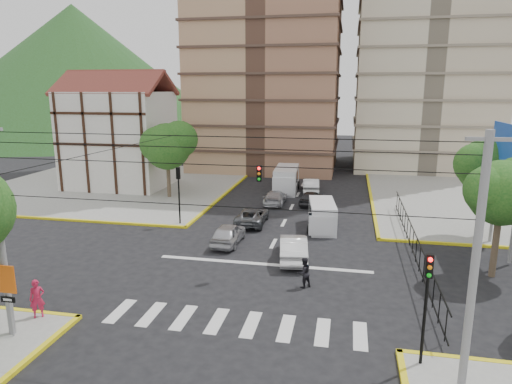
% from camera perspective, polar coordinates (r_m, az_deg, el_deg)
% --- Properties ---
extents(ground, '(160.00, 160.00, 0.00)m').
position_cam_1_polar(ground, '(26.80, 0.42, -9.94)').
color(ground, black).
rests_on(ground, ground).
extents(sidewalk_nw, '(26.00, 26.00, 0.15)m').
position_cam_1_polar(sidewalk_nw, '(51.73, -17.33, 0.79)').
color(sidewalk_nw, gray).
rests_on(sidewalk_nw, ground).
extents(crosswalk_stripes, '(12.00, 2.40, 0.01)m').
position_cam_1_polar(crosswalk_stripes, '(21.52, -2.79, -16.00)').
color(crosswalk_stripes, silver).
rests_on(crosswalk_stripes, ground).
extents(stop_line, '(13.00, 0.40, 0.01)m').
position_cam_1_polar(stop_line, '(27.88, 0.90, -8.99)').
color(stop_line, silver).
rests_on(stop_line, ground).
extents(tudor_building, '(10.80, 8.05, 12.23)m').
position_cam_1_polar(tudor_building, '(50.47, -16.72, 6.51)').
color(tudor_building, silver).
rests_on(tudor_building, ground).
extents(distant_hill, '(70.00, 70.00, 28.00)m').
position_cam_1_polar(distant_hill, '(111.64, -21.49, 13.89)').
color(distant_hill, '#244918').
rests_on(distant_hill, ground).
extents(park_fence, '(0.10, 22.50, 1.66)m').
position_cam_1_polar(park_fence, '(30.85, 18.90, -7.52)').
color(park_fence, black).
rests_on(park_fence, ground).
extents(billboard, '(0.36, 6.20, 8.10)m').
position_cam_1_polar(billboard, '(32.06, 29.07, 3.38)').
color(billboard, slate).
rests_on(billboard, ground).
extents(tree_park_a, '(4.41, 3.60, 6.83)m').
position_cam_1_polar(tree_park_a, '(28.06, 28.55, 0.24)').
color(tree_park_a, '#473828').
rests_on(tree_park_a, ground).
extents(tree_park_c, '(4.65, 3.80, 7.25)m').
position_cam_1_polar(tree_park_c, '(34.91, 26.95, 3.15)').
color(tree_park_c, '#473828').
rests_on(tree_park_c, ground).
extents(tree_tudor, '(5.39, 4.40, 7.43)m').
position_cam_1_polar(tree_tudor, '(43.86, -10.92, 5.88)').
color(tree_tudor, '#473828').
rests_on(tree_tudor, ground).
extents(traffic_light_se, '(0.28, 0.22, 4.40)m').
position_cam_1_polar(traffic_light_se, '(18.24, 20.56, -11.53)').
color(traffic_light_se, black).
rests_on(traffic_light_se, ground).
extents(traffic_light_nw, '(0.28, 0.22, 4.40)m').
position_cam_1_polar(traffic_light_nw, '(35.17, -9.64, 0.76)').
color(traffic_light_nw, black).
rests_on(traffic_light_nw, ground).
extents(traffic_light_hanging, '(18.00, 9.12, 0.92)m').
position_cam_1_polar(traffic_light_hanging, '(23.14, -0.53, 1.69)').
color(traffic_light_hanging, black).
rests_on(traffic_light_hanging, ground).
extents(utility_pole_se, '(1.40, 0.28, 9.00)m').
position_cam_1_polar(utility_pole_se, '(16.79, 25.71, -8.04)').
color(utility_pole_se, slate).
rests_on(utility_pole_se, ground).
extents(district_sign, '(0.90, 0.12, 3.20)m').
position_cam_1_polar(district_sign, '(21.72, -28.74, -10.24)').
color(district_sign, slate).
rests_on(district_sign, ground).
extents(van_right_lane, '(2.38, 4.79, 2.07)m').
position_cam_1_polar(van_right_lane, '(34.42, 8.24, -3.08)').
color(van_right_lane, silver).
rests_on(van_right_lane, ground).
extents(van_left_lane, '(2.45, 5.66, 2.51)m').
position_cam_1_polar(van_left_lane, '(46.41, 3.77, 1.47)').
color(van_left_lane, silver).
rests_on(van_left_lane, ground).
extents(car_silver_front_left, '(1.75, 4.23, 1.43)m').
position_cam_1_polar(car_silver_front_left, '(31.17, -3.50, -5.22)').
color(car_silver_front_left, '#B2B2B7').
rests_on(car_silver_front_left, ground).
extents(car_white_front_right, '(2.28, 4.87, 1.54)m').
position_cam_1_polar(car_white_front_right, '(28.42, 4.69, -6.95)').
color(car_white_front_right, white).
rests_on(car_white_front_right, ground).
extents(car_grey_mid_left, '(2.19, 4.66, 1.29)m').
position_cam_1_polar(car_grey_mid_left, '(35.63, -0.48, -2.99)').
color(car_grey_mid_left, '#585B60').
rests_on(car_grey_mid_left, ground).
extents(car_silver_rear_left, '(1.79, 4.36, 1.26)m').
position_cam_1_polar(car_silver_rear_left, '(41.66, 2.42, -0.67)').
color(car_silver_rear_left, silver).
rests_on(car_silver_rear_left, ground).
extents(car_darkgrey_mid_right, '(2.14, 4.04, 1.31)m').
position_cam_1_polar(car_darkgrey_mid_right, '(41.66, 6.90, -0.72)').
color(car_darkgrey_mid_right, '#29292C').
rests_on(car_darkgrey_mid_right, ground).
extents(car_white_rear_right, '(2.03, 4.67, 1.49)m').
position_cam_1_polar(car_white_rear_right, '(46.54, 6.87, 0.84)').
color(car_white_rear_right, silver).
rests_on(car_white_rear_right, ground).
extents(pedestrian_sw_corner, '(0.78, 0.73, 1.79)m').
position_cam_1_polar(pedestrian_sw_corner, '(23.49, -25.68, -11.92)').
color(pedestrian_sw_corner, '#BE1D41').
rests_on(pedestrian_sw_corner, sidewalk_sw).
extents(pedestrian_crosswalk, '(1.02, 1.00, 1.65)m').
position_cam_1_polar(pedestrian_crosswalk, '(24.70, 6.01, -9.98)').
color(pedestrian_crosswalk, black).
rests_on(pedestrian_crosswalk, ground).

